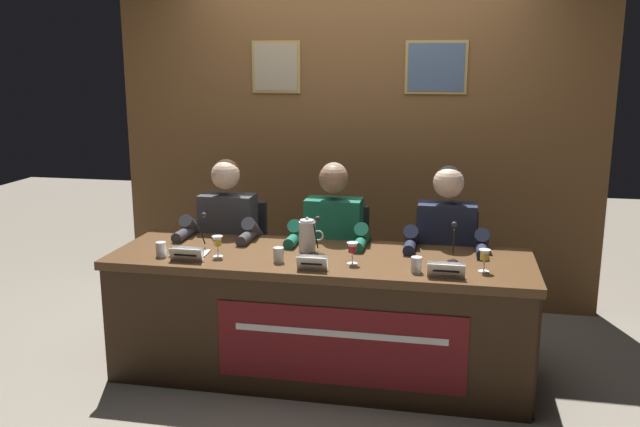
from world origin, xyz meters
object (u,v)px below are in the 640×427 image
object	(u,v)px
juice_glass_left	(218,242)
water_cup_center	(279,256)
nameplate_left	(187,254)
juice_glass_center	(352,249)
microphone_left	(200,239)
microphone_center	(315,243)
chair_right	(444,282)
water_cup_right	(416,265)
nameplate_right	(446,270)
conference_table	(317,301)
chair_left	(235,269)
panelist_right	(446,250)
water_pitcher_central	(307,236)
chair_center	(337,275)
nameplate_center	(312,263)
microphone_right	(453,250)
panelist_center	(331,244)
water_cup_left	(161,250)
juice_glass_right	(484,256)
panelist_left	(224,238)
document_stack_left	(190,253)

from	to	relation	value
juice_glass_left	water_cup_center	distance (m)	0.38
nameplate_left	juice_glass_center	distance (m)	0.94
microphone_left	microphone_center	bearing A→B (deg)	3.36
chair_right	water_cup_right	size ratio (longest dim) A/B	10.52
juice_glass_center	water_cup_right	world-z (taller)	juice_glass_center
water_cup_center	nameplate_right	xyz separation A→B (m)	(0.93, -0.10, 0.00)
conference_table	chair_left	bearing A→B (deg)	137.03
microphone_left	panelist_right	bearing A→B (deg)	16.31
water_pitcher_central	water_cup_center	bearing A→B (deg)	-113.47
water_cup_center	chair_center	bearing A→B (deg)	75.11
juice_glass_left	nameplate_center	bearing A→B (deg)	-13.80
juice_glass_center	microphone_right	world-z (taller)	microphone_right
nameplate_right	water_cup_right	xyz separation A→B (m)	(-0.16, 0.06, -0.00)
microphone_left	panelist_center	bearing A→B (deg)	30.26
nameplate_left	juice_glass_center	size ratio (longest dim) A/B	1.56
water_cup_left	panelist_right	distance (m)	1.72
juice_glass_right	water_pitcher_central	distance (m)	1.04
water_cup_left	water_pitcher_central	world-z (taller)	water_pitcher_central
panelist_left	chair_center	world-z (taller)	panelist_left
water_cup_left	chair_left	bearing A→B (deg)	76.89
water_pitcher_central	juice_glass_right	bearing A→B (deg)	-11.58
chair_left	water_cup_left	size ratio (longest dim) A/B	10.52
water_pitcher_central	juice_glass_center	bearing A→B (deg)	-34.21
microphone_left	microphone_right	world-z (taller)	same
chair_left	water_pitcher_central	distance (m)	0.90
panelist_left	document_stack_left	xyz separation A→B (m)	(-0.03, -0.51, 0.04)
nameplate_center	water_cup_right	bearing A→B (deg)	7.59
juice_glass_right	juice_glass_center	bearing A→B (deg)	179.74
chair_left	juice_glass_center	bearing A→B (deg)	-37.28
microphone_center	water_cup_center	bearing A→B (deg)	-134.28
water_cup_center	water_pitcher_central	distance (m)	0.28
juice_glass_left	microphone_right	size ratio (longest dim) A/B	0.57
juice_glass_center	microphone_right	size ratio (longest dim) A/B	0.57
microphone_left	document_stack_left	world-z (taller)	microphone_left
nameplate_left	water_cup_center	size ratio (longest dim) A/B	2.27
water_cup_left	nameplate_left	bearing A→B (deg)	-18.75
microphone_right	microphone_left	bearing A→B (deg)	-177.96
panelist_center	water_cup_right	distance (m)	0.83
juice_glass_left	panelist_center	distance (m)	0.79
chair_right	chair_left	bearing A→B (deg)	180.00
document_stack_left	chair_center	bearing A→B (deg)	43.37
chair_right	juice_glass_right	distance (m)	0.84
microphone_right	chair_center	bearing A→B (deg)	143.35
juice_glass_center	document_stack_left	bearing A→B (deg)	-179.86
water_cup_center	water_cup_right	xyz separation A→B (m)	(0.77, -0.04, 0.00)
chair_left	panelist_right	world-z (taller)	panelist_right
microphone_left	nameplate_center	size ratio (longest dim) A/B	1.29
conference_table	microphone_right	world-z (taller)	microphone_right
panelist_right	water_pitcher_central	size ratio (longest dim) A/B	5.82
water_cup_right	document_stack_left	bearing A→B (deg)	176.45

